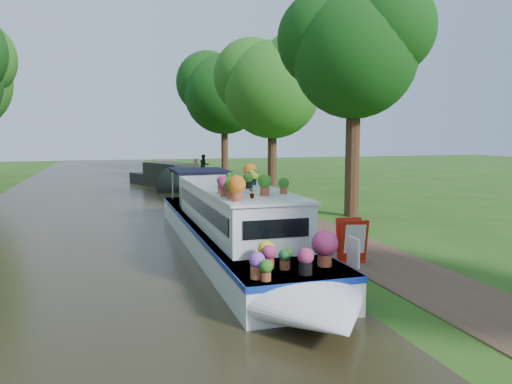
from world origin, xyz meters
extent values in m
plane|color=#234912|center=(0.00, 0.00, 0.00)|extent=(100.00, 100.00, 0.00)
cube|color=black|center=(-6.00, 0.00, 0.01)|extent=(10.00, 100.00, 0.02)
cube|color=#4C3423|center=(1.20, 0.00, 0.01)|extent=(2.20, 100.00, 0.03)
cube|color=white|center=(-2.25, -1.08, 0.40)|extent=(2.20, 12.00, 0.75)
cube|color=#102C96|center=(-2.25, -1.08, 0.71)|extent=(2.24, 12.04, 0.12)
cube|color=white|center=(-2.25, -1.88, 1.29)|extent=(1.80, 7.00, 1.05)
cube|color=white|center=(-2.25, -1.88, 1.85)|extent=(1.90, 7.10, 0.06)
cube|color=black|center=(-1.34, -1.88, 1.37)|extent=(0.03, 6.40, 0.38)
cube|color=black|center=(-3.16, -1.88, 1.37)|extent=(0.03, 6.40, 0.38)
cube|color=black|center=(-2.25, 3.22, 1.92)|extent=(1.90, 2.40, 0.10)
cube|color=white|center=(-1.10, -6.48, 1.07)|extent=(0.04, 0.45, 0.55)
imported|color=#205717|center=(-2.48, -4.47, 2.06)|extent=(0.23, 0.21, 0.36)
imported|color=#205717|center=(-1.96, -2.25, 2.08)|extent=(0.32, 0.32, 0.41)
cylinder|color=#341D11|center=(3.80, 3.00, 2.27)|extent=(0.56, 0.56, 4.55)
sphere|color=#0D360E|center=(3.80, 3.00, 6.23)|extent=(4.80, 4.80, 4.80)
sphere|color=#0D360E|center=(4.76, 2.28, 7.19)|extent=(3.60, 3.60, 3.60)
sphere|color=#0D360E|center=(2.96, 3.84, 6.95)|extent=(3.84, 3.84, 3.84)
cylinder|color=#341D11|center=(4.50, 15.00, 1.92)|extent=(0.56, 0.56, 3.85)
sphere|color=#205717|center=(4.50, 15.00, 5.95)|extent=(6.00, 6.00, 6.00)
sphere|color=#205717|center=(5.70, 14.10, 7.15)|extent=(4.50, 4.50, 4.50)
sphere|color=#205717|center=(3.45, 16.05, 6.85)|extent=(4.80, 4.80, 4.80)
cylinder|color=#341D11|center=(4.00, 26.00, 2.10)|extent=(0.56, 0.56, 4.20)
sphere|color=#0D360E|center=(4.00, 26.00, 6.51)|extent=(6.60, 6.60, 6.60)
sphere|color=#0D360E|center=(5.32, 25.01, 7.83)|extent=(4.95, 4.95, 4.95)
sphere|color=#0D360E|center=(2.85, 27.16, 7.50)|extent=(5.28, 5.28, 5.28)
cube|color=black|center=(-1.75, 16.86, 0.36)|extent=(4.58, 7.00, 0.67)
cube|color=black|center=(-1.75, 16.30, 1.08)|extent=(3.08, 4.25, 0.78)
cube|color=red|center=(0.45, -3.47, 0.05)|extent=(0.68, 0.59, 0.03)
cube|color=red|center=(0.45, -3.60, 0.58)|extent=(0.72, 0.39, 1.08)
cube|color=red|center=(0.45, -3.33, 0.58)|extent=(0.72, 0.39, 1.08)
cube|color=white|center=(0.45, -3.64, 0.63)|extent=(0.55, 0.27, 0.75)
imported|color=#C45181|center=(0.50, 19.80, 0.79)|extent=(0.65, 0.54, 1.52)
imported|color=black|center=(1.66, 22.89, 0.86)|extent=(0.90, 0.76, 1.66)
imported|color=#256F21|center=(0.02, 0.15, 0.21)|extent=(0.46, 0.42, 0.43)
camera|label=1|loc=(-5.47, -14.71, 3.27)|focal=35.00mm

